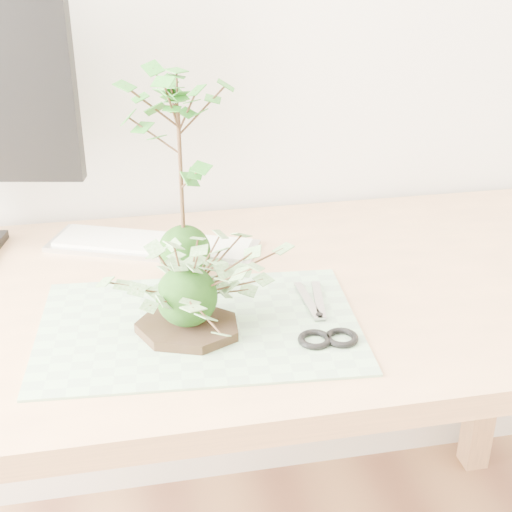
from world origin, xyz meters
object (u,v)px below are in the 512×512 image
maple_kokedama (179,126)px  keyboard (153,245)px  desk (197,338)px  ivy_kokedama (186,270)px

maple_kokedama → keyboard: maple_kokedama is taller
maple_kokedama → desk: bearing=-83.1°
keyboard → desk: bearing=-50.8°
desk → maple_kokedama: (-0.01, 0.07, 0.35)m
maple_kokedama → keyboard: 0.28m
ivy_kokedama → maple_kokedama: 0.25m
keyboard → ivy_kokedama: bearing=-61.8°
ivy_kokedama → maple_kokedama: maple_kokedama is taller
ivy_kokedama → maple_kokedama: (0.02, 0.20, 0.15)m
desk → keyboard: keyboard is taller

